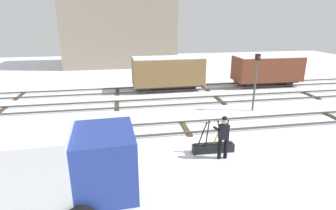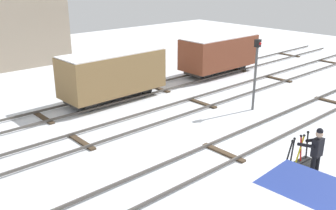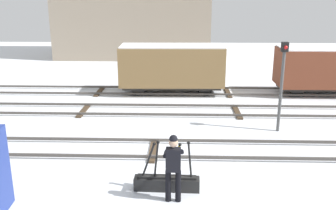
{
  "view_description": "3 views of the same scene",
  "coord_description": "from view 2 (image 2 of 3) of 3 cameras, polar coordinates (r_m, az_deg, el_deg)",
  "views": [
    {
      "loc": [
        -3.14,
        -12.53,
        5.51
      ],
      "look_at": [
        -0.77,
        0.97,
        1.05
      ],
      "focal_mm": 28.81,
      "sensor_mm": 36.0,
      "label": 1
    },
    {
      "loc": [
        -10.05,
        -8.11,
        6.47
      ],
      "look_at": [
        -0.17,
        2.95,
        1.21
      ],
      "focal_mm": 40.19,
      "sensor_mm": 36.0,
      "label": 2
    },
    {
      "loc": [
        0.91,
        -11.95,
        5.22
      ],
      "look_at": [
        0.5,
        0.47,
        1.53
      ],
      "focal_mm": 40.28,
      "sensor_mm": 36.0,
      "label": 3
    }
  ],
  "objects": [
    {
      "name": "ground_plane",
      "position": [
        14.45,
        8.39,
        -7.29
      ],
      "size": [
        60.0,
        60.0,
        0.0
      ],
      "primitive_type": "plane",
      "color": "silver"
    },
    {
      "name": "track_siding_near",
      "position": [
        17.3,
        -2.9,
        -2.06
      ],
      "size": [
        44.0,
        1.94,
        0.18
      ],
      "color": "#4C4742",
      "rests_on": "ground_plane"
    },
    {
      "name": "rail_worker",
      "position": [
        13.06,
        21.55,
        -6.46
      ],
      "size": [
        0.54,
        0.71,
        1.84
      ],
      "rotation": [
        0.0,
        0.0,
        -0.03
      ],
      "color": "black",
      "rests_on": "ground_plane"
    },
    {
      "name": "freight_car_back_track",
      "position": [
        19.84,
        -8.36,
        4.78
      ],
      "size": [
        5.55,
        2.29,
        2.6
      ],
      "rotation": [
        0.0,
        0.0,
        0.02
      ],
      "color": "#2D2B28",
      "rests_on": "ground_plane"
    },
    {
      "name": "freight_car_near_switch",
      "position": [
        25.32,
        7.77,
        7.89
      ],
      "size": [
        5.49,
        2.25,
        2.5
      ],
      "rotation": [
        0.0,
        0.0,
        -0.01
      ],
      "color": "#2D2B28",
      "rests_on": "ground_plane"
    },
    {
      "name": "signal_post",
      "position": [
        18.55,
        13.19,
        5.61
      ],
      "size": [
        0.24,
        0.32,
        3.49
      ],
      "color": "#4C4C4C",
      "rests_on": "ground_plane"
    },
    {
      "name": "track_siding_far",
      "position": [
        20.0,
        -9.25,
        0.73
      ],
      "size": [
        44.0,
        1.94,
        0.18
      ],
      "color": "#4C4742",
      "rests_on": "ground_plane"
    },
    {
      "name": "switch_lever_frame",
      "position": [
        13.48,
        18.66,
        -9.05
      ],
      "size": [
        1.81,
        0.41,
        1.45
      ],
      "rotation": [
        0.0,
        0.0,
        -0.03
      ],
      "color": "black",
      "rests_on": "ground_plane"
    },
    {
      "name": "track_main_line",
      "position": [
        14.4,
        8.41,
        -6.9
      ],
      "size": [
        44.0,
        1.94,
        0.18
      ],
      "color": "#4C4742",
      "rests_on": "ground_plane"
    }
  ]
}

